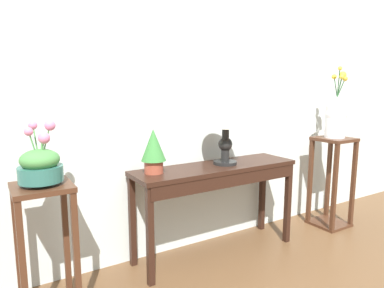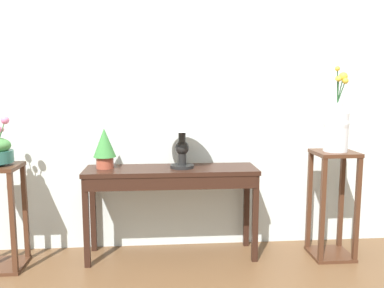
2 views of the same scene
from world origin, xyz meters
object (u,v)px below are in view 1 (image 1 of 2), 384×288
at_px(console_table, 218,178).
at_px(table_lamp, 226,120).
at_px(pedestal_stand_left, 46,251).
at_px(flower_vase_tall_right, 336,117).
at_px(pedestal_stand_right, 331,182).
at_px(potted_plant_on_console, 153,149).
at_px(planter_bowl_wide_left, 40,165).

height_order(console_table, table_lamp, table_lamp).
height_order(console_table, pedestal_stand_left, pedestal_stand_left).
relative_size(table_lamp, pedestal_stand_left, 0.60).
bearing_deg(pedestal_stand_left, table_lamp, 4.83).
distance_m(console_table, table_lamp, 0.47).
bearing_deg(console_table, pedestal_stand_left, -175.90).
bearing_deg(pedestal_stand_left, flower_vase_tall_right, 0.15).
xyz_separation_m(console_table, flower_vase_tall_right, (1.32, -0.09, 0.44)).
distance_m(console_table, pedestal_stand_left, 1.34).
height_order(table_lamp, pedestal_stand_right, table_lamp).
relative_size(console_table, flower_vase_tall_right, 2.06).
bearing_deg(pedestal_stand_right, potted_plant_on_console, 175.45).
height_order(pedestal_stand_right, flower_vase_tall_right, flower_vase_tall_right).
relative_size(console_table, pedestal_stand_right, 1.57).
bearing_deg(flower_vase_tall_right, pedestal_stand_right, 136.36).
relative_size(planter_bowl_wide_left, flower_vase_tall_right, 0.55).
distance_m(console_table, potted_plant_on_console, 0.60).
distance_m(pedestal_stand_left, flower_vase_tall_right, 2.72).
bearing_deg(flower_vase_tall_right, planter_bowl_wide_left, -179.88).
xyz_separation_m(console_table, pedestal_stand_left, (-1.32, -0.09, -0.24)).
relative_size(potted_plant_on_console, pedestal_stand_left, 0.40).
relative_size(pedestal_stand_left, planter_bowl_wide_left, 2.22).
bearing_deg(table_lamp, pedestal_stand_left, -175.17).
relative_size(potted_plant_on_console, pedestal_stand_right, 0.37).
bearing_deg(flower_vase_tall_right, potted_plant_on_console, 175.44).
bearing_deg(flower_vase_tall_right, console_table, 176.19).
distance_m(table_lamp, potted_plant_on_console, 0.65).
bearing_deg(potted_plant_on_console, flower_vase_tall_right, -4.56).
bearing_deg(table_lamp, potted_plant_on_console, 176.71).
bearing_deg(potted_plant_on_console, table_lamp, -3.29).
xyz_separation_m(potted_plant_on_console, pedestal_stand_right, (1.85, -0.15, -0.48)).
bearing_deg(console_table, planter_bowl_wide_left, -175.94).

